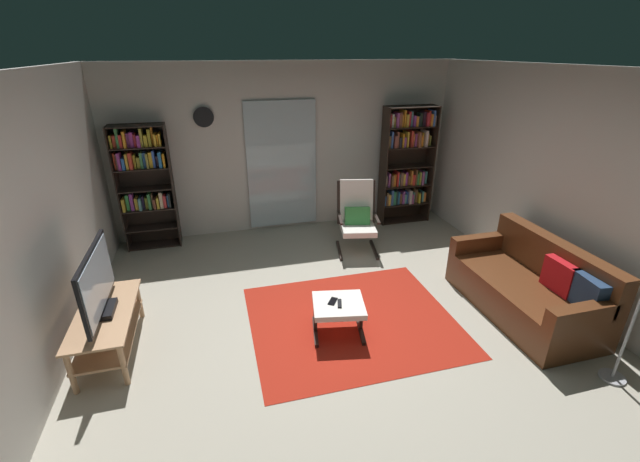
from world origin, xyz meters
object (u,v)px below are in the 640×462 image
(tv_stand, at_px, (108,324))
(television, at_px, (97,284))
(ottoman, at_px, (338,308))
(tv_remote, at_px, (340,303))
(cell_phone, at_px, (333,301))
(leather_sofa, at_px, (529,288))
(lounge_armchair, at_px, (357,215))
(bookshelf_near_tv, at_px, (144,178))
(bookshelf_near_sofa, at_px, (406,162))
(wall_clock, at_px, (204,117))

(tv_stand, bearing_deg, television, -82.38)
(ottoman, distance_m, tv_remote, 0.08)
(ottoman, height_order, tv_remote, tv_remote)
(cell_phone, bearing_deg, leather_sofa, 28.23)
(tv_remote, bearing_deg, cell_phone, 147.30)
(leather_sofa, bearing_deg, television, 173.64)
(tv_stand, bearing_deg, leather_sofa, -6.58)
(tv_remote, height_order, cell_phone, tv_remote)
(lounge_armchair, bearing_deg, leather_sofa, -57.16)
(bookshelf_near_tv, relative_size, cell_phone, 12.95)
(television, bearing_deg, lounge_armchair, 26.51)
(bookshelf_near_tv, bearing_deg, television, -94.09)
(tv_stand, height_order, cell_phone, tv_stand)
(lounge_armchair, bearing_deg, bookshelf_near_sofa, 36.55)
(leather_sofa, relative_size, lounge_armchair, 1.70)
(tv_stand, distance_m, wall_clock, 3.22)
(leather_sofa, relative_size, cell_phone, 12.42)
(tv_remote, bearing_deg, wall_clock, 127.77)
(bookshelf_near_tv, height_order, ottoman, bookshelf_near_tv)
(lounge_armchair, distance_m, wall_clock, 2.63)
(bookshelf_near_sofa, relative_size, leather_sofa, 1.11)
(ottoman, xyz_separation_m, cell_phone, (-0.05, 0.04, 0.07))
(lounge_armchair, distance_m, ottoman, 2.06)
(tv_stand, height_order, wall_clock, wall_clock)
(television, bearing_deg, tv_stand, 97.62)
(bookshelf_near_sofa, relative_size, wall_clock, 6.67)
(bookshelf_near_sofa, bearing_deg, tv_remote, -126.20)
(lounge_armchair, bearing_deg, cell_phone, -116.51)
(tv_stand, height_order, bookshelf_near_sofa, bookshelf_near_sofa)
(wall_clock, bearing_deg, bookshelf_near_sofa, -3.88)
(tv_stand, distance_m, lounge_armchair, 3.47)
(bookshelf_near_sofa, distance_m, wall_clock, 3.27)
(tv_stand, relative_size, tv_remote, 8.00)
(bookshelf_near_tv, xyz_separation_m, tv_remote, (2.07, -2.79, -0.68))
(ottoman, xyz_separation_m, tv_remote, (0.00, -0.03, 0.07))
(tv_stand, height_order, ottoman, tv_stand)
(bookshelf_near_tv, xyz_separation_m, cell_phone, (2.02, -2.73, -0.68))
(lounge_armchair, relative_size, ottoman, 1.70)
(ottoman, xyz_separation_m, wall_clock, (-1.15, 2.92, 1.55))
(television, height_order, cell_phone, television)
(bookshelf_near_sofa, height_order, leather_sofa, bookshelf_near_sofa)
(bookshelf_near_tv, relative_size, ottoman, 3.02)
(cell_phone, bearing_deg, lounge_armchair, 97.32)
(tv_stand, xyz_separation_m, cell_phone, (2.20, -0.29, 0.07))
(bookshelf_near_sofa, bearing_deg, lounge_armchair, -143.45)
(cell_phone, bearing_deg, tv_remote, -15.24)
(ottoman, relative_size, wall_clock, 2.07)
(tv_stand, relative_size, television, 1.11)
(leather_sofa, bearing_deg, lounge_armchair, 122.84)
(television, relative_size, ottoman, 1.72)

